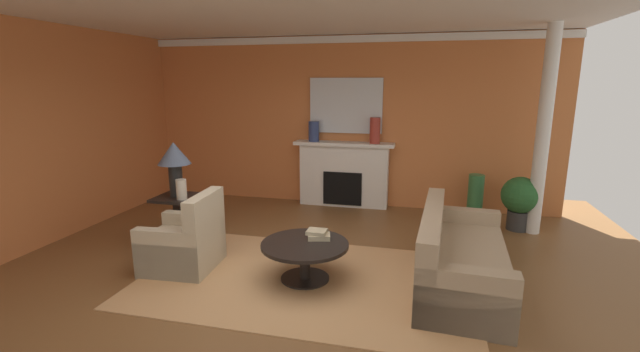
{
  "coord_description": "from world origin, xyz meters",
  "views": [
    {
      "loc": [
        1.5,
        -4.23,
        2.24
      ],
      "look_at": [
        0.18,
        1.18,
        1.0
      ],
      "focal_mm": 23.87,
      "sensor_mm": 36.0,
      "label": 1
    }
  ],
  "objects_px": {
    "mantel_mirror": "(346,106)",
    "vase_mantel_left": "(314,131)",
    "sofa": "(458,260)",
    "vase_mantel_right": "(375,131)",
    "vase_on_side_table": "(181,189)",
    "fireplace": "(344,176)",
    "armchair_near_window": "(185,244)",
    "potted_plant": "(520,199)",
    "table_lamp": "(174,159)",
    "vase_tall_corner": "(475,197)",
    "side_table": "(179,217)",
    "coffee_table": "(305,252)"
  },
  "relations": [
    {
      "from": "vase_on_side_table",
      "to": "potted_plant",
      "type": "xyz_separation_m",
      "value": [
        4.58,
        1.9,
        -0.34
      ]
    },
    {
      "from": "mantel_mirror",
      "to": "vase_mantel_left",
      "type": "distance_m",
      "value": 0.73
    },
    {
      "from": "side_table",
      "to": "potted_plant",
      "type": "height_order",
      "value": "potted_plant"
    },
    {
      "from": "fireplace",
      "to": "armchair_near_window",
      "type": "distance_m",
      "value": 3.42
    },
    {
      "from": "coffee_table",
      "to": "vase_mantel_left",
      "type": "relative_size",
      "value": 2.76
    },
    {
      "from": "mantel_mirror",
      "to": "vase_tall_corner",
      "type": "xyz_separation_m",
      "value": [
        2.26,
        -0.42,
        -1.44
      ]
    },
    {
      "from": "side_table",
      "to": "table_lamp",
      "type": "height_order",
      "value": "table_lamp"
    },
    {
      "from": "table_lamp",
      "to": "vase_mantel_right",
      "type": "bearing_deg",
      "value": 44.6
    },
    {
      "from": "armchair_near_window",
      "to": "vase_mantel_right",
      "type": "bearing_deg",
      "value": 57.88
    },
    {
      "from": "fireplace",
      "to": "vase_tall_corner",
      "type": "bearing_deg",
      "value": -7.56
    },
    {
      "from": "mantel_mirror",
      "to": "coffee_table",
      "type": "xyz_separation_m",
      "value": [
        0.13,
        -3.21,
        -1.48
      ]
    },
    {
      "from": "coffee_table",
      "to": "table_lamp",
      "type": "bearing_deg",
      "value": 162.14
    },
    {
      "from": "fireplace",
      "to": "table_lamp",
      "type": "xyz_separation_m",
      "value": [
        -1.88,
        -2.44,
        0.67
      ]
    },
    {
      "from": "vase_on_side_table",
      "to": "potted_plant",
      "type": "relative_size",
      "value": 0.33
    },
    {
      "from": "vase_tall_corner",
      "to": "vase_mantel_right",
      "type": "xyz_separation_m",
      "value": [
        -1.71,
        0.25,
        1.03
      ]
    },
    {
      "from": "sofa",
      "to": "side_table",
      "type": "bearing_deg",
      "value": 174.31
    },
    {
      "from": "mantel_mirror",
      "to": "armchair_near_window",
      "type": "distance_m",
      "value": 3.83
    },
    {
      "from": "table_lamp",
      "to": "vase_on_side_table",
      "type": "distance_m",
      "value": 0.43
    },
    {
      "from": "coffee_table",
      "to": "vase_mantel_right",
      "type": "bearing_deg",
      "value": 82.09
    },
    {
      "from": "vase_mantel_right",
      "to": "mantel_mirror",
      "type": "bearing_deg",
      "value": 162.82
    },
    {
      "from": "fireplace",
      "to": "sofa",
      "type": "height_order",
      "value": "fireplace"
    },
    {
      "from": "side_table",
      "to": "vase_tall_corner",
      "type": "xyz_separation_m",
      "value": [
        4.13,
        2.14,
        -0.02
      ]
    },
    {
      "from": "potted_plant",
      "to": "table_lamp",
      "type": "bearing_deg",
      "value": -159.4
    },
    {
      "from": "mantel_mirror",
      "to": "fireplace",
      "type": "bearing_deg",
      "value": -90.0
    },
    {
      "from": "fireplace",
      "to": "sofa",
      "type": "xyz_separation_m",
      "value": [
        1.82,
        -2.81,
        -0.26
      ]
    },
    {
      "from": "mantel_mirror",
      "to": "vase_mantel_right",
      "type": "bearing_deg",
      "value": -17.18
    },
    {
      "from": "mantel_mirror",
      "to": "side_table",
      "type": "distance_m",
      "value": 3.48
    },
    {
      "from": "mantel_mirror",
      "to": "side_table",
      "type": "height_order",
      "value": "mantel_mirror"
    },
    {
      "from": "sofa",
      "to": "vase_on_side_table",
      "type": "bearing_deg",
      "value": 175.99
    },
    {
      "from": "potted_plant",
      "to": "mantel_mirror",
      "type": "bearing_deg",
      "value": 164.66
    },
    {
      "from": "vase_tall_corner",
      "to": "vase_on_side_table",
      "type": "distance_m",
      "value": 4.6
    },
    {
      "from": "coffee_table",
      "to": "vase_mantel_left",
      "type": "height_order",
      "value": "vase_mantel_left"
    },
    {
      "from": "table_lamp",
      "to": "coffee_table",
      "type": "bearing_deg",
      "value": -17.86
    },
    {
      "from": "side_table",
      "to": "potted_plant",
      "type": "relative_size",
      "value": 0.84
    },
    {
      "from": "coffee_table",
      "to": "potted_plant",
      "type": "xyz_separation_m",
      "value": [
        2.73,
        2.42,
        0.16
      ]
    },
    {
      "from": "armchair_near_window",
      "to": "coffee_table",
      "type": "distance_m",
      "value": 1.51
    },
    {
      "from": "sofa",
      "to": "vase_mantel_right",
      "type": "distance_m",
      "value": 3.24
    },
    {
      "from": "armchair_near_window",
      "to": "vase_mantel_left",
      "type": "relative_size",
      "value": 2.62
    },
    {
      "from": "sofa",
      "to": "vase_mantel_right",
      "type": "relative_size",
      "value": 4.77
    },
    {
      "from": "vase_tall_corner",
      "to": "armchair_near_window",
      "type": "bearing_deg",
      "value": -142.19
    },
    {
      "from": "fireplace",
      "to": "sofa",
      "type": "relative_size",
      "value": 0.84
    },
    {
      "from": "fireplace",
      "to": "potted_plant",
      "type": "relative_size",
      "value": 2.16
    },
    {
      "from": "vase_mantel_left",
      "to": "side_table",
      "type": "bearing_deg",
      "value": -119.0
    },
    {
      "from": "fireplace",
      "to": "table_lamp",
      "type": "bearing_deg",
      "value": -127.53
    },
    {
      "from": "sofa",
      "to": "potted_plant",
      "type": "height_order",
      "value": "sofa"
    },
    {
      "from": "table_lamp",
      "to": "vase_tall_corner",
      "type": "distance_m",
      "value": 4.73
    },
    {
      "from": "sofa",
      "to": "vase_mantel_right",
      "type": "bearing_deg",
      "value": 114.75
    },
    {
      "from": "vase_mantel_left",
      "to": "potted_plant",
      "type": "bearing_deg",
      "value": -10.21
    },
    {
      "from": "coffee_table",
      "to": "vase_mantel_left",
      "type": "xyz_separation_m",
      "value": [
        -0.68,
        3.04,
        1.03
      ]
    },
    {
      "from": "fireplace",
      "to": "vase_mantel_right",
      "type": "bearing_deg",
      "value": -5.14
    }
  ]
}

